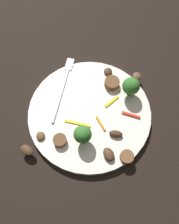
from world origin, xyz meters
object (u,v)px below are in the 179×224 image
object	(u,v)px
sausage_slice_1	(127,157)
mushroom_4	(137,76)
fork	(64,84)
mushroom_5	(108,72)
mushroom_0	(116,134)
pepper_strip_2	(77,123)
mushroom_2	(109,154)
broccoli_floret_1	(131,86)
plate	(90,113)
broccoli_floret_0	(83,135)
pepper_strip_0	(111,102)
sausage_slice_0	(60,140)
pepper_strip_1	(101,123)
mushroom_3	(40,136)
pepper_strip_3	(131,115)
sausage_slice_2	(112,83)
mushroom_1	(27,150)

from	to	relation	value
sausage_slice_1	mushroom_4	size ratio (longest dim) A/B	1.33
fork	mushroom_5	distance (m)	0.11
mushroom_0	pepper_strip_2	xyz separation A→B (m)	(0.01, 0.09, -0.00)
mushroom_2	mushroom_5	size ratio (longest dim) A/B	1.46
broccoli_floret_1	mushroom_5	world-z (taller)	broccoli_floret_1
plate	broccoli_floret_0	bearing A→B (deg)	-178.53
sausage_slice_1	pepper_strip_0	distance (m)	0.13
sausage_slice_0	mushroom_4	xyz separation A→B (m)	(0.20, -0.14, -0.00)
broccoli_floret_1	sausage_slice_1	world-z (taller)	broccoli_floret_1
pepper_strip_1	mushroom_5	bearing A→B (deg)	3.24
mushroom_3	pepper_strip_3	xyz separation A→B (m)	(0.09, -0.18, -0.00)
sausage_slice_2	mushroom_3	world-z (taller)	sausage_slice_2
broccoli_floret_0	mushroom_1	distance (m)	0.12
plate	sausage_slice_0	world-z (taller)	sausage_slice_0
pepper_strip_2	pepper_strip_3	xyz separation A→B (m)	(0.04, -0.11, 0.00)
mushroom_1	pepper_strip_3	bearing A→B (deg)	-58.16
mushroom_1	broccoli_floret_1	bearing A→B (deg)	-46.56
sausage_slice_2	mushroom_0	bearing A→B (deg)	-166.51
sausage_slice_1	pepper_strip_2	bearing A→B (deg)	65.64
mushroom_1	mushroom_5	xyz separation A→B (m)	(0.23, -0.13, 0.00)
sausage_slice_1	pepper_strip_1	bearing A→B (deg)	46.70
plate	sausage_slice_1	bearing A→B (deg)	-131.70
mushroom_2	pepper_strip_1	size ratio (longest dim) A/B	0.82
broccoli_floret_0	broccoli_floret_1	bearing A→B (deg)	-30.64
sausage_slice_0	mushroom_1	distance (m)	0.07
mushroom_0	mushroom_3	world-z (taller)	mushroom_0
plate	pepper_strip_1	xyz separation A→B (m)	(-0.02, -0.03, 0.01)
sausage_slice_2	pepper_strip_2	distance (m)	0.13
broccoli_floret_0	pepper_strip_0	bearing A→B (deg)	-22.39
broccoli_floret_0	pepper_strip_0	distance (m)	0.12
fork	sausage_slice_1	xyz separation A→B (m)	(-0.15, -0.17, 0.00)
broccoli_floret_0	mushroom_4	bearing A→B (deg)	-26.44
pepper_strip_1	mushroom_4	bearing A→B (deg)	-24.37
mushroom_5	pepper_strip_0	xyz separation A→B (m)	(-0.08, -0.02, -0.00)
sausage_slice_1	pepper_strip_1	size ratio (longest dim) A/B	0.78
fork	mushroom_1	distance (m)	0.18
mushroom_2	pepper_strip_2	bearing A→B (deg)	54.88
mushroom_3	pepper_strip_2	world-z (taller)	mushroom_3
fork	pepper_strip_1	xyz separation A→B (m)	(-0.08, -0.11, 0.00)
mushroom_0	mushroom_3	size ratio (longest dim) A/B	1.41
mushroom_3	pepper_strip_0	distance (m)	0.18
mushroom_0	pepper_strip_1	world-z (taller)	mushroom_0
pepper_strip_3	pepper_strip_2	bearing A→B (deg)	111.41
plate	sausage_slice_1	xyz separation A→B (m)	(-0.09, -0.10, 0.01)
pepper_strip_3	sausage_slice_0	bearing A→B (deg)	123.46
mushroom_3	pepper_strip_0	size ratio (longest dim) A/B	0.52
broccoli_floret_0	mushroom_3	distance (m)	0.10
mushroom_0	pepper_strip_3	world-z (taller)	mushroom_0
mushroom_4	pepper_strip_0	distance (m)	0.09
pepper_strip_3	fork	bearing A→B (deg)	74.04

